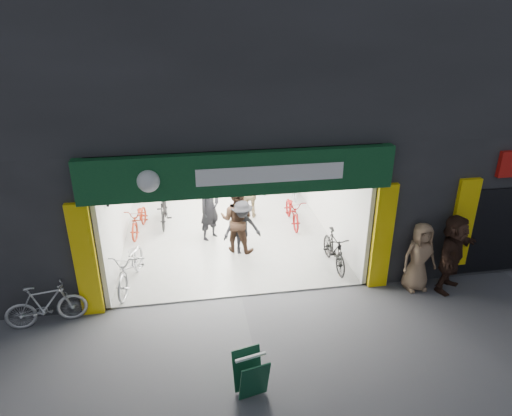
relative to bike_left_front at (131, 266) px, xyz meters
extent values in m
plane|color=#56565B|center=(2.50, -0.93, -0.52)|extent=(60.00, 60.00, 0.00)
cube|color=#232326|center=(3.50, 4.07, 5.23)|extent=(16.00, 10.00, 4.50)
cube|color=#232326|center=(-3.00, 4.07, 1.23)|extent=(5.00, 10.00, 3.50)
cube|color=#232326|center=(8.50, 4.07, 1.23)|extent=(6.00, 10.00, 3.50)
cube|color=#9E9E99|center=(2.50, 3.07, -0.50)|extent=(6.00, 8.00, 0.04)
cube|color=silver|center=(2.50, 7.17, 1.08)|extent=(6.00, 0.20, 3.20)
cube|color=silver|center=(-0.45, 3.07, 1.08)|extent=(0.10, 8.00, 3.20)
cube|color=silver|center=(5.45, 3.07, 1.08)|extent=(0.10, 8.00, 3.20)
cube|color=white|center=(2.50, 3.07, 2.73)|extent=(6.00, 8.00, 0.10)
cube|color=black|center=(2.50, -0.83, 2.83)|extent=(6.00, 0.30, 0.30)
cube|color=#0D3C20|center=(2.50, -1.05, 2.53)|extent=(6.40, 0.25, 0.90)
cube|color=white|center=(3.10, -1.19, 2.53)|extent=(3.00, 0.02, 0.35)
cube|color=yellow|center=(-0.75, -0.99, 0.78)|extent=(0.45, 0.12, 2.60)
cube|color=yellow|center=(5.75, -0.99, 0.78)|extent=(0.45, 0.12, 2.60)
cube|color=yellow|center=(7.70, -0.99, 0.98)|extent=(0.50, 0.12, 2.20)
cube|color=black|center=(9.00, -0.95, 0.68)|extent=(3.00, 0.06, 2.20)
cylinder|color=black|center=(-0.32, 2.47, 1.58)|extent=(0.06, 5.00, 0.06)
cube|color=silver|center=(4.30, 5.57, -0.02)|extent=(1.40, 0.60, 1.00)
cube|color=white|center=(2.50, 0.27, 2.66)|extent=(1.30, 0.35, 0.04)
cube|color=white|center=(2.50, 2.07, 2.66)|extent=(1.30, 0.35, 0.04)
cube|color=white|center=(2.50, 3.87, 2.66)|extent=(1.30, 0.35, 0.04)
cube|color=white|center=(2.50, 5.67, 2.66)|extent=(1.30, 0.35, 0.04)
imported|color=#ABABB0|center=(0.00, 0.00, 0.00)|extent=(1.05, 2.08, 1.04)
imported|color=black|center=(0.70, 3.23, -0.01)|extent=(0.53, 1.70, 1.01)
imported|color=maroon|center=(0.00, 2.78, -0.08)|extent=(0.83, 1.74, 0.87)
imported|color=#A9A8AD|center=(0.70, 5.67, 0.02)|extent=(0.82, 1.85, 1.07)
imported|color=black|center=(5.00, 0.02, -0.04)|extent=(0.47, 1.62, 0.97)
imported|color=maroon|center=(4.54, 2.60, -0.07)|extent=(0.65, 1.73, 0.90)
imported|color=silver|center=(5.00, 4.78, 0.00)|extent=(0.54, 1.73, 1.03)
imported|color=#BBBCC0|center=(-1.61, -1.23, -0.04)|extent=(1.66, 0.73, 0.96)
imported|color=black|center=(2.01, 2.04, 0.43)|extent=(0.82, 0.80, 1.90)
imported|color=#3C271B|center=(2.68, 1.24, 0.42)|extent=(1.12, 1.01, 1.88)
imported|color=black|center=(2.79, 1.03, 0.25)|extent=(1.04, 0.65, 1.55)
imported|color=#8F7853|center=(3.35, 3.25, 0.29)|extent=(1.02, 0.63, 1.61)
imported|color=#907054|center=(6.60, -1.23, 0.32)|extent=(0.85, 0.58, 1.69)
imported|color=#342017|center=(7.32, -1.37, 0.43)|extent=(1.70, 1.56, 1.89)
cube|color=#0E3A24|center=(2.31, -3.95, -0.10)|extent=(0.54, 0.30, 0.78)
cube|color=#0E3A24|center=(2.24, -3.62, -0.10)|extent=(0.54, 0.30, 0.78)
cube|color=white|center=(2.28, -3.78, 0.28)|extent=(0.54, 0.17, 0.05)
camera|label=1|loc=(1.40, -9.61, 5.62)|focal=32.00mm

